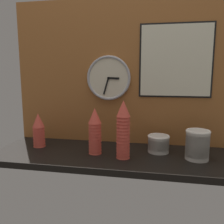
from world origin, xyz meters
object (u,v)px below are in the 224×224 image
at_px(menu_board, 176,61).
at_px(bowl_stack_right, 159,143).
at_px(wall_clock, 109,78).
at_px(cup_stack_far_left, 39,130).
at_px(cup_stack_center_right, 123,130).
at_px(cup_stack_center, 95,131).
at_px(bowl_stack_far_right, 197,144).

bearing_deg(menu_board, bowl_stack_right, -120.43).
bearing_deg(wall_clock, cup_stack_far_left, -157.33).
relative_size(cup_stack_center_right, cup_stack_center, 1.20).
relative_size(cup_stack_center, cup_stack_far_left, 1.25).
relative_size(bowl_stack_right, wall_clock, 0.45).
bearing_deg(cup_stack_center_right, bowl_stack_far_right, 7.71).
xyz_separation_m(cup_stack_far_left, menu_board, (0.94, 0.21, 0.49)).
bearing_deg(menu_board, cup_stack_far_left, -167.70).
relative_size(cup_stack_far_left, menu_board, 0.47).
bearing_deg(cup_stack_center, menu_board, 28.31).
bearing_deg(menu_board, bowl_stack_far_right, -63.46).
relative_size(cup_stack_center_right, menu_board, 0.71).
relative_size(cup_stack_center, bowl_stack_right, 2.07).
bearing_deg(wall_clock, bowl_stack_far_right, -22.86).
distance_m(cup_stack_center, bowl_stack_right, 0.43).
bearing_deg(cup_stack_center_right, cup_stack_center, 165.53).
xyz_separation_m(cup_stack_center_right, bowl_stack_right, (0.22, 0.15, -0.12)).
bearing_deg(cup_stack_center_right, cup_stack_far_left, 169.28).
bearing_deg(bowl_stack_right, wall_clock, 156.61).
bearing_deg(bowl_stack_far_right, wall_clock, 157.14).
xyz_separation_m(bowl_stack_right, wall_clock, (-0.37, 0.16, 0.43)).
relative_size(bowl_stack_far_right, bowl_stack_right, 1.26).
bearing_deg(wall_clock, cup_stack_center, -97.99).
bearing_deg(cup_stack_center, cup_stack_far_left, 170.98).
xyz_separation_m(cup_stack_center_right, bowl_stack_far_right, (0.45, 0.06, -0.09)).
distance_m(cup_stack_center_right, cup_stack_center, 0.20).
bearing_deg(bowl_stack_far_right, menu_board, 116.54).
height_order(bowl_stack_right, menu_board, menu_board).
distance_m(cup_stack_far_left, bowl_stack_right, 0.85).
bearing_deg(wall_clock, menu_board, 1.08).
xyz_separation_m(cup_stack_center, bowl_stack_right, (0.41, 0.10, -0.09)).
bearing_deg(menu_board, cup_stack_center, -151.69).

